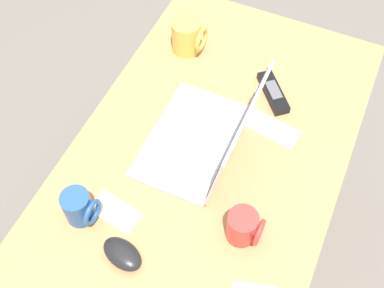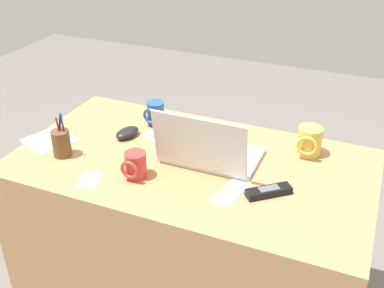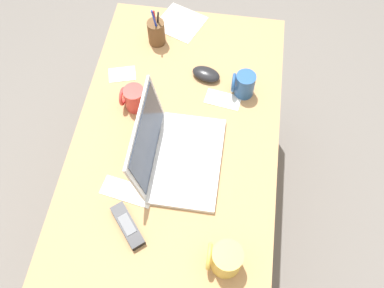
{
  "view_description": "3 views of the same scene",
  "coord_description": "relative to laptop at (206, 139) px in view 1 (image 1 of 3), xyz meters",
  "views": [
    {
      "loc": [
        0.61,
        0.25,
        1.81
      ],
      "look_at": [
        -0.02,
        -0.03,
        0.77
      ],
      "focal_mm": 45.86,
      "sensor_mm": 36.0,
      "label": 1
    },
    {
      "loc": [
        -0.56,
        1.32,
        1.59
      ],
      "look_at": [
        0.02,
        -0.05,
        0.74
      ],
      "focal_mm": 44.02,
      "sensor_mm": 36.0,
      "label": 2
    },
    {
      "loc": [
        -0.65,
        -0.16,
        1.91
      ],
      "look_at": [
        -0.05,
        -0.07,
        0.81
      ],
      "focal_mm": 37.82,
      "sensor_mm": 36.0,
      "label": 3
    }
  ],
  "objects": [
    {
      "name": "coffee_mug_tall",
      "position": [
        0.31,
        -0.2,
        0.0
      ],
      "size": [
        0.07,
        0.08,
        0.1
      ],
      "color": "#26518C",
      "rests_on": "desk"
    },
    {
      "name": "ground_plane",
      "position": [
        0.06,
        0.01,
        -0.75
      ],
      "size": [
        6.0,
        6.0,
        0.0
      ],
      "primitive_type": "plane",
      "color": "slate"
    },
    {
      "name": "paper_note_left",
      "position": [
        0.27,
        -0.13,
        -0.04
      ],
      "size": [
        0.08,
        0.14,
        0.0
      ],
      "primitive_type": "cube",
      "rotation": [
        0.0,
        0.0,
        -0.15
      ],
      "color": "white",
      "rests_on": "desk"
    },
    {
      "name": "cordless_phone",
      "position": [
        -0.25,
        0.11,
        -0.03
      ],
      "size": [
        0.14,
        0.13,
        0.03
      ],
      "color": "black",
      "rests_on": "desk"
    },
    {
      "name": "laptop",
      "position": [
        0.0,
        0.0,
        0.0
      ],
      "size": [
        0.34,
        0.26,
        0.23
      ],
      "color": "silver",
      "rests_on": "desk"
    },
    {
      "name": "desk",
      "position": [
        0.06,
        0.01,
        -0.4
      ],
      "size": [
        1.28,
        0.7,
        0.7
      ],
      "primitive_type": "cube",
      "color": "tan",
      "rests_on": "ground"
    },
    {
      "name": "computer_mouse",
      "position": [
        0.36,
        -0.06,
        -0.03
      ],
      "size": [
        0.09,
        0.12,
        0.04
      ],
      "primitive_type": "ellipsoid",
      "rotation": [
        0.0,
        0.0,
        -0.27
      ],
      "color": "black",
      "rests_on": "desk"
    },
    {
      "name": "paper_note_front",
      "position": [
        -0.14,
        0.13,
        -0.04
      ],
      "size": [
        0.1,
        0.18,
        0.0
      ],
      "primitive_type": "cube",
      "rotation": [
        0.0,
        0.0,
        -0.17
      ],
      "color": "white",
      "rests_on": "desk"
    },
    {
      "name": "coffee_mug_spare",
      "position": [
        0.19,
        0.18,
        0.0
      ],
      "size": [
        0.07,
        0.08,
        0.09
      ],
      "color": "#C63833",
      "rests_on": "desk"
    },
    {
      "name": "coffee_mug_white",
      "position": [
        -0.32,
        -0.2,
        0.01
      ],
      "size": [
        0.09,
        0.1,
        0.11
      ],
      "color": "#E0BC4C",
      "rests_on": "desk"
    }
  ]
}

